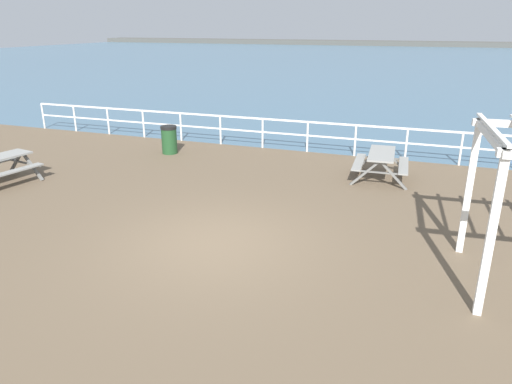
{
  "coord_description": "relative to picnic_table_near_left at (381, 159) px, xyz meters",
  "views": [
    {
      "loc": [
        3.77,
        -7.92,
        4.23
      ],
      "look_at": [
        0.51,
        1.09,
        0.8
      ],
      "focal_mm": 33.15,
      "sensor_mm": 36.0,
      "label": 1
    }
  ],
  "objects": [
    {
      "name": "seaward_railing",
      "position": [
        -2.72,
        2.26,
        0.15
      ],
      "size": [
        23.07,
        0.07,
        1.08
      ],
      "color": "white",
      "rests_on": "ground"
    },
    {
      "name": "distant_shoreline",
      "position": [
        -2.72,
        90.26,
        -0.58
      ],
      "size": [
        142.0,
        6.0,
        1.8
      ],
      "primitive_type": "cube",
      "color": "#4C4C47",
      "rests_on": "ground"
    },
    {
      "name": "litter_bin",
      "position": [
        -7.12,
        0.46,
        -0.1
      ],
      "size": [
        0.55,
        0.55,
        0.95
      ],
      "color": "#1E4723",
      "rests_on": "ground"
    },
    {
      "name": "ground_plane",
      "position": [
        -2.72,
        -5.49,
        -0.68
      ],
      "size": [
        30.0,
        24.0,
        0.2
      ],
      "primitive_type": "cube",
      "color": "brown"
    },
    {
      "name": "sea_band",
      "position": [
        -2.72,
        47.26,
        -0.58
      ],
      "size": [
        142.0,
        90.0,
        0.01
      ],
      "primitive_type": "cube",
      "color": "#476B84",
      "rests_on": "ground"
    },
    {
      "name": "picnic_table_near_left",
      "position": [
        0.0,
        0.0,
        0.0
      ],
      "size": [
        1.62,
        1.87,
        0.8
      ],
      "rotation": [
        0.0,
        0.0,
        1.62
      ],
      "color": "gray",
      "rests_on": "ground"
    }
  ]
}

